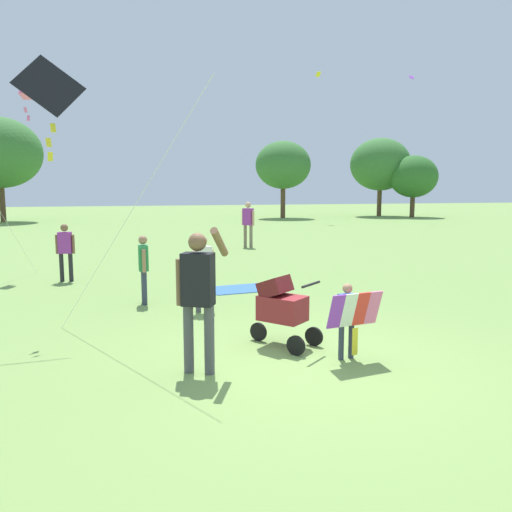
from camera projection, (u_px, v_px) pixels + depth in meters
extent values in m
plane|color=#75994C|center=(300.00, 362.00, 6.66)|extent=(120.00, 120.00, 0.00)
cylinder|color=brown|center=(3.00, 204.00, 33.78)|extent=(0.36, 0.36, 2.39)
cylinder|color=brown|center=(283.00, 203.00, 38.20)|extent=(0.36, 0.36, 2.30)
ellipsoid|color=#387033|center=(283.00, 165.00, 37.83)|extent=(4.18, 3.76, 3.55)
cylinder|color=brown|center=(379.00, 203.00, 40.74)|extent=(0.36, 0.36, 2.18)
ellipsoid|color=#387033|center=(380.00, 164.00, 40.34)|extent=(4.88, 4.39, 4.15)
cylinder|color=brown|center=(412.00, 207.00, 39.42)|extent=(0.36, 0.36, 1.62)
ellipsoid|color=#2D6628|center=(414.00, 177.00, 39.11)|extent=(3.80, 3.42, 3.23)
cylinder|color=#33384C|center=(351.00, 340.00, 6.80)|extent=(0.07, 0.07, 0.51)
cylinder|color=#33384C|center=(341.00, 341.00, 6.74)|extent=(0.07, 0.07, 0.51)
cube|color=#284CA8|center=(347.00, 308.00, 6.71)|extent=(0.24, 0.17, 0.38)
cylinder|color=#A37556|center=(356.00, 309.00, 6.77)|extent=(0.05, 0.05, 0.34)
cylinder|color=#A37556|center=(338.00, 311.00, 6.66)|extent=(0.05, 0.05, 0.34)
sphere|color=#A37556|center=(347.00, 288.00, 6.67)|extent=(0.13, 0.13, 0.13)
cube|color=pink|center=(373.00, 308.00, 6.66)|extent=(0.21, 0.19, 0.46)
cube|color=red|center=(361.00, 309.00, 6.58)|extent=(0.21, 0.19, 0.46)
cube|color=white|center=(349.00, 310.00, 6.50)|extent=(0.21, 0.19, 0.46)
cube|color=purple|center=(336.00, 312.00, 6.43)|extent=(0.21, 0.19, 0.46)
cube|color=yellow|center=(355.00, 342.00, 6.58)|extent=(0.08, 0.02, 0.36)
cylinder|color=#4C4C51|center=(189.00, 339.00, 6.25)|extent=(0.13, 0.13, 0.86)
cylinder|color=#4C4C51|center=(209.00, 340.00, 6.20)|extent=(0.13, 0.13, 0.86)
cube|color=black|center=(198.00, 279.00, 6.12)|extent=(0.44, 0.38, 0.64)
cylinder|color=brown|center=(180.00, 282.00, 6.18)|extent=(0.09, 0.09, 0.57)
cylinder|color=brown|center=(220.00, 242.00, 6.15)|extent=(0.32, 0.51, 0.40)
sphere|color=brown|center=(197.00, 242.00, 6.06)|extent=(0.22, 0.22, 0.22)
cylinder|color=black|center=(258.00, 332.00, 7.57)|extent=(0.21, 0.24, 0.28)
cylinder|color=black|center=(296.00, 346.00, 6.91)|extent=(0.21, 0.24, 0.28)
cylinder|color=black|center=(314.00, 336.00, 7.33)|extent=(0.21, 0.24, 0.28)
cube|color=maroon|center=(282.00, 308.00, 7.28)|extent=(0.75, 0.77, 0.36)
cube|color=maroon|center=(275.00, 287.00, 7.31)|extent=(0.59, 0.59, 0.35)
cylinder|color=black|center=(311.00, 284.00, 6.97)|extent=(0.39, 0.34, 0.04)
cube|color=black|center=(49.00, 86.00, 7.77)|extent=(1.10, 0.41, 1.00)
cube|color=yellow|center=(53.00, 128.00, 7.83)|extent=(0.09, 0.07, 0.14)
cube|color=yellow|center=(49.00, 142.00, 7.87)|extent=(0.09, 0.07, 0.14)
cube|color=yellow|center=(50.00, 157.00, 7.86)|extent=(0.08, 0.06, 0.14)
cylinder|color=silver|center=(126.00, 221.00, 7.14)|extent=(2.15, 2.44, 3.63)
cube|color=purple|center=(25.00, 81.00, 13.04)|extent=(0.36, 0.39, 0.29)
cube|color=pink|center=(26.00, 94.00, 13.08)|extent=(0.36, 0.39, 0.29)
cube|color=pink|center=(25.00, 110.00, 13.16)|extent=(0.09, 0.08, 0.14)
cube|color=pink|center=(28.00, 118.00, 13.12)|extent=(0.09, 0.06, 0.14)
cube|color=yellow|center=(318.00, 74.00, 33.43)|extent=(0.31, 0.30, 0.32)
cube|color=purple|center=(411.00, 77.00, 33.25)|extent=(0.42, 0.35, 0.32)
cylinder|color=#232328|center=(62.00, 268.00, 12.35)|extent=(0.10, 0.10, 0.70)
cylinder|color=#232328|center=(71.00, 267.00, 12.37)|extent=(0.10, 0.10, 0.70)
cube|color=purple|center=(65.00, 243.00, 12.28)|extent=(0.33, 0.23, 0.52)
cylinder|color=brown|center=(57.00, 244.00, 12.26)|extent=(0.08, 0.08, 0.46)
cylinder|color=brown|center=(73.00, 244.00, 12.31)|extent=(0.08, 0.08, 0.46)
sphere|color=brown|center=(64.00, 228.00, 12.23)|extent=(0.18, 0.18, 0.18)
cylinder|color=#7F705B|center=(245.00, 236.00, 19.53)|extent=(0.13, 0.13, 0.86)
cylinder|color=#7F705B|center=(251.00, 236.00, 19.38)|extent=(0.13, 0.13, 0.86)
cube|color=purple|center=(248.00, 217.00, 19.35)|extent=(0.42, 0.43, 0.64)
cylinder|color=tan|center=(243.00, 218.00, 19.49)|extent=(0.09, 0.09, 0.57)
cylinder|color=tan|center=(253.00, 218.00, 19.23)|extent=(0.09, 0.09, 0.57)
sphere|color=tan|center=(248.00, 205.00, 19.29)|extent=(0.22, 0.22, 0.22)
cylinder|color=#33384C|center=(145.00, 288.00, 9.88)|extent=(0.10, 0.10, 0.67)
cylinder|color=#33384C|center=(144.00, 286.00, 10.08)|extent=(0.10, 0.10, 0.67)
cube|color=#2D8C4C|center=(143.00, 258.00, 9.90)|extent=(0.19, 0.30, 0.50)
cylinder|color=#A37556|center=(144.00, 261.00, 9.73)|extent=(0.07, 0.07, 0.45)
cylinder|color=#A37556|center=(143.00, 258.00, 10.08)|extent=(0.07, 0.07, 0.45)
sphere|color=#A37556|center=(143.00, 240.00, 9.85)|extent=(0.17, 0.17, 0.17)
cylinder|color=#4C4C51|center=(198.00, 294.00, 9.31)|extent=(0.10, 0.10, 0.69)
cylinder|color=#4C4C51|center=(208.00, 292.00, 9.44)|extent=(0.10, 0.10, 0.69)
cube|color=silver|center=(203.00, 261.00, 9.29)|extent=(0.35, 0.28, 0.52)
cylinder|color=tan|center=(194.00, 263.00, 9.19)|extent=(0.07, 0.07, 0.46)
cylinder|color=tan|center=(212.00, 262.00, 9.41)|extent=(0.07, 0.07, 0.46)
sphere|color=tan|center=(203.00, 241.00, 9.24)|extent=(0.18, 0.18, 0.18)
cube|color=#3366B2|center=(241.00, 289.00, 11.46)|extent=(1.51, 1.12, 0.02)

